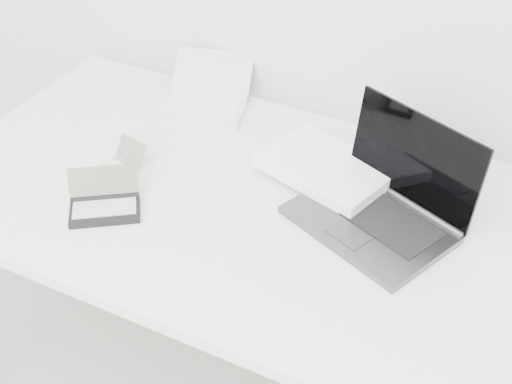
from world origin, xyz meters
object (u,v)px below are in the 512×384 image
at_px(netbook_open_white, 205,100).
at_px(desk, 276,223).
at_px(laptop_large, 356,188).
at_px(palmtop_charcoal, 105,204).

bearing_deg(netbook_open_white, desk, -56.16).
height_order(laptop_large, netbook_open_white, laptop_large).
bearing_deg(laptop_large, palmtop_charcoal, -127.22).
xyz_separation_m(netbook_open_white, palmtop_charcoal, (0.02, -0.48, -0.00)).
bearing_deg(netbook_open_white, laptop_large, -37.52).
xyz_separation_m(desk, netbook_open_white, (-0.35, 0.30, 0.07)).
height_order(desk, palmtop_charcoal, palmtop_charcoal).
distance_m(laptop_large, palmtop_charcoal, 0.55).
xyz_separation_m(desk, laptop_large, (0.15, 0.10, 0.08)).
bearing_deg(laptop_large, netbook_open_white, -179.09).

